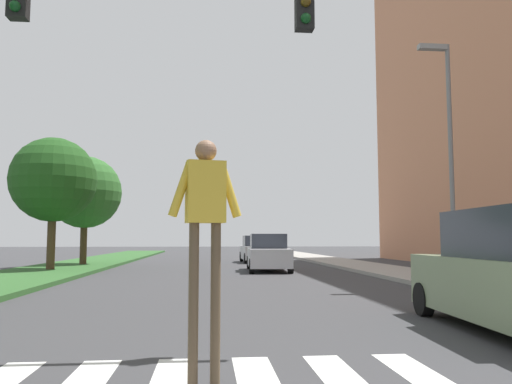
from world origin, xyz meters
name	(u,v)px	position (x,y,z in m)	size (l,w,h in m)	color
ground_plane	(209,265)	(0.00, 30.00, 0.00)	(140.00, 140.00, 0.00)	#38383A
crosswalk	(215,383)	(0.00, 6.09, 0.00)	(4.95, 2.20, 0.01)	silver
median_strip	(74,266)	(-6.99, 28.00, 0.07)	(4.14, 64.00, 0.15)	#2D5B28
tree_far	(53,180)	(-7.04, 24.20, 4.14)	(3.81, 3.81, 5.91)	#4C3823
tree_distant	(85,192)	(-6.74, 28.88, 4.01)	(3.91, 3.91, 5.83)	#4C3823
sidewalk_right	(355,265)	(7.96, 28.00, 0.07)	(3.00, 64.00, 0.15)	#9E9991
traffic_light_gantry	(10,44)	(-2.97, 8.11, 4.32)	(7.84, 0.30, 6.00)	gold
street_lamp_right	(448,139)	(7.36, 15.67, 4.59)	(1.02, 0.24, 7.50)	slate
pedestrian_performer	(205,222)	(-0.12, 5.76, 1.66)	(0.75, 0.30, 2.49)	brown
sedan_midblock	(268,254)	(2.74, 24.34, 0.80)	(2.09, 4.43, 1.72)	#B7B7BC
sedan_distant	(256,250)	(2.98, 33.08, 0.79)	(1.84, 4.21, 1.70)	#B7B7BC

